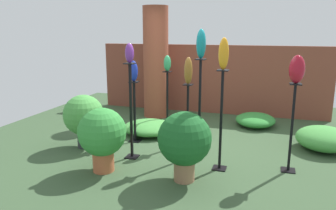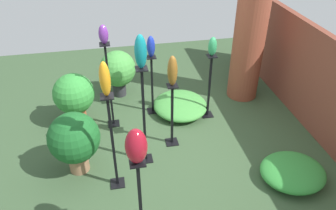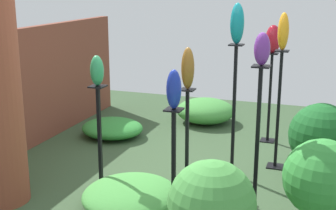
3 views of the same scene
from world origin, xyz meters
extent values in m
plane|color=#385133|center=(0.00, 0.00, 0.00)|extent=(8.00, 8.00, 0.00)
cube|color=brown|center=(0.00, 2.52, 0.83)|extent=(5.60, 0.12, 1.67)
cube|color=black|center=(0.37, -0.38, 0.01)|extent=(0.20, 0.20, 0.01)
cube|color=black|center=(0.37, -0.38, 0.79)|extent=(0.04, 0.04, 1.58)
cube|color=black|center=(0.37, -0.38, 1.57)|extent=(0.16, 0.16, 0.02)
cube|color=black|center=(0.79, -0.85, 0.01)|extent=(0.20, 0.20, 0.01)
cube|color=black|center=(0.79, -0.85, 0.74)|extent=(0.04, 0.04, 1.48)
cube|color=black|center=(0.79, -0.85, 1.47)|extent=(0.16, 0.16, 0.02)
cube|color=black|center=(1.76, -0.61, 0.01)|extent=(0.20, 0.20, 0.01)
cube|color=black|center=(1.76, -0.61, 0.65)|extent=(0.04, 0.04, 1.30)
cube|color=black|center=(1.76, -0.61, 1.29)|extent=(0.16, 0.16, 0.02)
cube|color=black|center=(-0.64, -0.82, 0.76)|extent=(0.04, 0.04, 1.53)
cube|color=black|center=(-0.64, -0.82, 1.52)|extent=(0.16, 0.16, 0.02)
cube|color=black|center=(-0.58, 0.89, 0.01)|extent=(0.20, 0.20, 0.01)
cube|color=black|center=(-0.58, 0.89, 0.60)|extent=(0.04, 0.04, 1.20)
cube|color=black|center=(-0.58, 0.89, 1.20)|extent=(0.16, 0.16, 0.02)
cube|color=black|center=(0.06, 0.09, 0.01)|extent=(0.20, 0.20, 0.01)
cube|color=black|center=(0.06, 0.09, 0.55)|extent=(0.04, 0.04, 1.09)
cube|color=black|center=(0.06, 0.09, 1.08)|extent=(0.16, 0.16, 0.02)
cube|color=black|center=(-0.90, -0.07, 0.56)|extent=(0.04, 0.04, 1.12)
cube|color=black|center=(-0.90, -0.07, 1.11)|extent=(0.16, 0.16, 0.02)
ellipsoid|color=#0F727A|center=(0.37, -0.38, 1.81)|extent=(0.15, 0.16, 0.46)
ellipsoid|color=orange|center=(0.79, -0.85, 1.70)|extent=(0.14, 0.13, 0.44)
ellipsoid|color=maroon|center=(1.76, -0.61, 1.49)|extent=(0.21, 0.22, 0.39)
ellipsoid|color=#6B2D8C|center=(-0.64, -0.82, 1.68)|extent=(0.13, 0.15, 0.30)
ellipsoid|color=#2D9356|center=(-0.58, 0.89, 1.36)|extent=(0.15, 0.14, 0.32)
ellipsoid|color=brown|center=(0.06, 0.09, 1.33)|extent=(0.15, 0.15, 0.47)
ellipsoid|color=#192D9E|center=(-0.90, -0.07, 1.31)|extent=(0.15, 0.14, 0.37)
sphere|color=#479942|center=(-1.62, -0.63, 0.59)|extent=(0.70, 0.70, 0.70)
cylinder|color=#936B4C|center=(0.38, -1.38, 0.15)|extent=(0.29, 0.29, 0.29)
sphere|color=#195923|center=(0.38, -1.38, 0.60)|extent=(0.73, 0.73, 0.73)
sphere|color=#338C38|center=(-0.82, -1.43, 0.59)|extent=(0.70, 0.70, 0.70)
ellipsoid|color=#479942|center=(2.37, 0.50, 0.20)|extent=(0.93, 0.96, 0.40)
ellipsoid|color=#479942|center=(-0.81, 0.43, 0.13)|extent=(1.05, 0.99, 0.25)
ellipsoid|color=#338C38|center=(1.18, 1.62, 0.13)|extent=(0.83, 0.93, 0.27)
camera|label=1|loc=(1.43, -5.41, 2.02)|focal=35.00mm
camera|label=2|loc=(4.11, -0.77, 3.52)|focal=35.00mm
camera|label=3|loc=(-4.86, -1.43, 2.26)|focal=50.00mm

